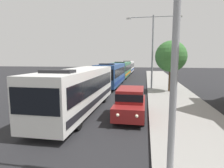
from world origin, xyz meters
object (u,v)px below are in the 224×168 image
bus_middle (122,69)px  streetlamp_near (177,18)px  bus_second_in_line (112,74)px  bus_fourth_in_line (128,66)px  bus_lead (80,88)px  white_suv (130,102)px  streetlamp_mid (153,44)px  roadside_tree (171,56)px

bus_middle → streetlamp_near: bearing=-80.4°
bus_second_in_line → bus_fourth_in_line: 25.04m
bus_lead → white_suv: 3.82m
bus_middle → streetlamp_near: size_ratio=1.56×
streetlamp_mid → bus_lead: bearing=-116.5°
bus_fourth_in_line → streetlamp_near: size_ratio=1.52×
bus_lead → bus_fourth_in_line: same height
bus_second_in_line → streetlamp_mid: 6.92m
roadside_tree → streetlamp_mid: bearing=137.3°
streetlamp_near → bus_fourth_in_line: bearing=96.8°
bus_lead → roadside_tree: roadside_tree is taller
bus_fourth_in_line → streetlamp_near: 45.49m
streetlamp_near → roadside_tree: (1.94, 16.16, -0.87)m
bus_lead → streetlamp_near: streetlamp_near is taller
white_suv → streetlamp_near: size_ratio=0.59×
bus_fourth_in_line → white_suv: 38.82m
bus_second_in_line → streetlamp_near: streetlamp_near is taller
bus_middle → white_suv: (3.70, -25.45, -0.66)m
bus_middle → streetlamp_mid: bearing=-68.8°
bus_second_in_line → streetlamp_mid: (5.40, -2.07, 3.81)m
bus_lead → streetlamp_near: bearing=-52.9°
streetlamp_near → bus_middle: bearing=99.6°
bus_second_in_line → white_suv: 14.10m
bus_second_in_line → bus_fourth_in_line: bearing=90.0°
streetlamp_mid → bus_middle: bearing=111.2°
bus_middle → roadside_tree: size_ratio=2.15×
bus_lead → bus_middle: 24.74m
bus_lead → bus_middle: size_ratio=0.93×
white_suv → roadside_tree: 10.82m
bus_lead → roadside_tree: (7.34, 9.02, 2.34)m
bus_lead → bus_middle: bearing=90.0°
bus_second_in_line → streetlamp_mid: streetlamp_mid is taller
roadside_tree → bus_middle: bearing=115.0°
bus_fourth_in_line → streetlamp_mid: bearing=-78.7°
white_suv → roadside_tree: roadside_tree is taller
streetlamp_mid → roadside_tree: bearing=-42.7°
white_suv → roadside_tree: bearing=69.5°
bus_middle → white_suv: bus_middle is taller
roadside_tree → bus_second_in_line: bearing=152.3°
bus_middle → streetlamp_mid: size_ratio=1.38×
bus_middle → white_suv: 25.73m
white_suv → streetlamp_near: bearing=-75.2°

